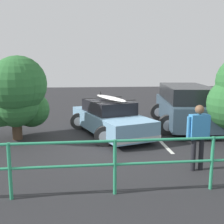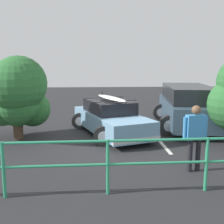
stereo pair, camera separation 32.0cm
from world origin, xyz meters
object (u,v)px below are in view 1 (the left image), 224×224
suv_car (185,105)px  person_bystander (198,132)px  sedan_car (110,118)px  bush_near_left (12,96)px

suv_car → person_bystander: suv_car is taller
sedan_car → bush_near_left: (3.32, 0.63, 0.93)m
suv_car → bush_near_left: bearing=13.7°
bush_near_left → suv_car: bearing=-166.3°
sedan_car → person_bystander: size_ratio=2.75×
suv_car → sedan_car: bearing=16.7°
sedan_car → suv_car: bearing=-163.3°
person_bystander → bush_near_left: bush_near_left is taller
sedan_car → suv_car: suv_car is taller
sedan_car → bush_near_left: bush_near_left is taller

